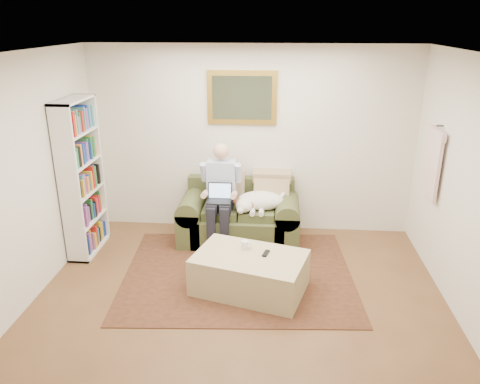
# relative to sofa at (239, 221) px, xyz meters

# --- Properties ---
(room_shell) EXTENTS (4.51, 5.00, 2.61)m
(room_shell) POSITION_rel_sofa_xyz_m (0.13, -1.70, 1.02)
(room_shell) COLOR brown
(room_shell) RESTS_ON ground
(rug) EXTENTS (2.85, 2.35, 0.01)m
(rug) POSITION_rel_sofa_xyz_m (0.06, -0.94, -0.28)
(rug) COLOR #331E14
(rug) RESTS_ON room_shell
(sofa) EXTENTS (1.62, 0.83, 0.97)m
(sofa) POSITION_rel_sofa_xyz_m (0.00, 0.00, 0.00)
(sofa) COLOR #46532C
(sofa) RESTS_ON room_shell
(seated_man) EXTENTS (0.53, 0.76, 1.37)m
(seated_man) POSITION_rel_sofa_xyz_m (-0.24, -0.15, 0.40)
(seated_man) COLOR #8C97D8
(seated_man) RESTS_ON sofa
(laptop) EXTENTS (0.32, 0.25, 0.23)m
(laptop) POSITION_rel_sofa_xyz_m (-0.24, -0.21, 0.44)
(laptop) COLOR black
(laptop) RESTS_ON seated_man
(sleeping_dog) EXTENTS (0.67, 0.42, 0.25)m
(sleeping_dog) POSITION_rel_sofa_xyz_m (0.29, -0.08, 0.34)
(sleeping_dog) COLOR white
(sleeping_dog) RESTS_ON sofa
(ottoman) EXTENTS (1.37, 1.07, 0.44)m
(ottoman) POSITION_rel_sofa_xyz_m (0.22, -1.29, -0.06)
(ottoman) COLOR #C9B386
(ottoman) RESTS_ON room_shell
(coffee_mug) EXTENTS (0.08, 0.08, 0.10)m
(coffee_mug) POSITION_rel_sofa_xyz_m (0.16, -1.14, 0.21)
(coffee_mug) COLOR white
(coffee_mug) RESTS_ON ottoman
(tv_remote) EXTENTS (0.09, 0.16, 0.02)m
(tv_remote) POSITION_rel_sofa_xyz_m (0.40, -1.24, 0.17)
(tv_remote) COLOR black
(tv_remote) RESTS_ON ottoman
(bookshelf) EXTENTS (0.28, 0.80, 2.00)m
(bookshelf) POSITION_rel_sofa_xyz_m (-1.97, -0.45, 0.72)
(bookshelf) COLOR white
(bookshelf) RESTS_ON room_shell
(wall_mirror) EXTENTS (0.94, 0.04, 0.72)m
(wall_mirror) POSITION_rel_sofa_xyz_m (0.00, 0.42, 1.62)
(wall_mirror) COLOR gold
(wall_mirror) RESTS_ON room_shell
(hanging_shirt) EXTENTS (0.06, 0.52, 0.90)m
(hanging_shirt) POSITION_rel_sofa_xyz_m (2.32, -0.45, 1.07)
(hanging_shirt) COLOR #F3C8C9
(hanging_shirt) RESTS_ON room_shell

